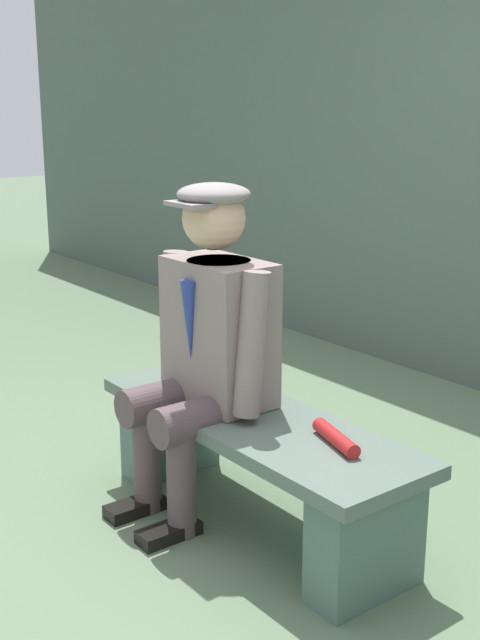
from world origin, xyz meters
name	(u,v)px	position (x,y,z in m)	size (l,w,h in m)	color
ground_plane	(254,522)	(0.00, 0.00, 0.00)	(30.00, 30.00, 0.00)	#607658
bench	(254,455)	(0.00, 0.00, 0.28)	(1.43, 0.48, 0.44)	#56665C
seated_man	(207,338)	(0.22, 0.06, 0.70)	(0.60, 0.57, 1.28)	gray
rolled_magazine	(336,438)	(-0.37, -0.05, 0.46)	(0.05, 0.05, 0.26)	#B21E1E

